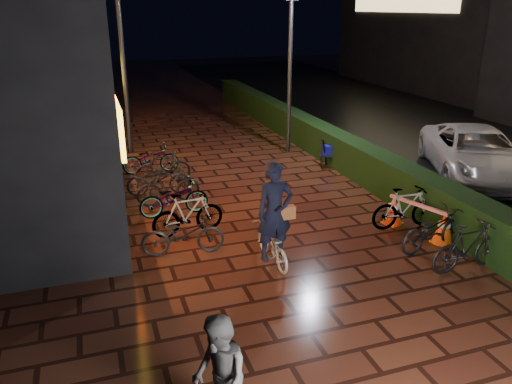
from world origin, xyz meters
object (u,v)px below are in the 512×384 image
object	(u,v)px
van	(475,153)
traffic_barrier	(417,218)
cart_assembly	(328,151)
cyclist	(274,227)
bystander_person	(219,378)

from	to	relation	value
van	traffic_barrier	world-z (taller)	van
van	traffic_barrier	xyz separation A→B (m)	(-3.91, -2.78, -0.36)
van	cart_assembly	world-z (taller)	van
traffic_barrier	cart_assembly	bearing A→B (deg)	86.53
cyclist	traffic_barrier	bearing A→B (deg)	5.06
traffic_barrier	cart_assembly	world-z (taller)	cart_assembly
traffic_barrier	van	bearing A→B (deg)	35.45
bystander_person	traffic_barrier	world-z (taller)	bystander_person
bystander_person	van	size ratio (longest dim) A/B	0.31
cyclist	cart_assembly	xyz separation A→B (m)	(3.77, 5.28, -0.27)
van	cart_assembly	size ratio (longest dim) A/B	5.19
bystander_person	van	xyz separation A→B (m)	(9.39, 6.71, -0.06)
traffic_barrier	cyclist	bearing A→B (deg)	-174.94
van	cyclist	world-z (taller)	cyclist
bystander_person	cyclist	bearing A→B (deg)	151.93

